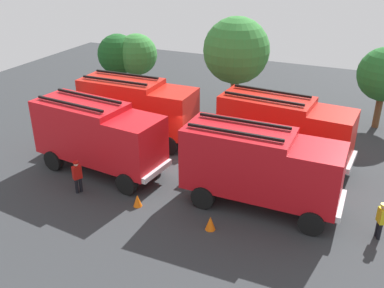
{
  "coord_description": "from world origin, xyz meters",
  "views": [
    {
      "loc": [
        8.4,
        -19.01,
        11.23
      ],
      "look_at": [
        0.0,
        0.0,
        1.4
      ],
      "focal_mm": 40.46,
      "sensor_mm": 36.0,
      "label": 1
    }
  ],
  "objects": [
    {
      "name": "tree_2",
      "position": [
        -0.41,
        8.17,
        4.6
      ],
      "size": [
        4.41,
        4.41,
        6.83
      ],
      "color": "brown",
      "rests_on": "ground"
    },
    {
      "name": "firefighter_1",
      "position": [
        -4.03,
        -4.6,
        0.93
      ],
      "size": [
        0.41,
        0.48,
        1.67
      ],
      "rotation": [
        0.0,
        0.0,
        5.8
      ],
      "color": "black",
      "rests_on": "ground"
    },
    {
      "name": "fire_truck_3",
      "position": [
        4.32,
        2.45,
        2.15
      ],
      "size": [
        7.36,
        3.17,
        3.88
      ],
      "rotation": [
        0.0,
        0.0,
        -0.07
      ],
      "color": "red",
      "rests_on": "ground"
    },
    {
      "name": "tree_1",
      "position": [
        -8.75,
        9.32,
        3.27
      ],
      "size": [
        3.14,
        3.14,
        4.86
      ],
      "color": "brown",
      "rests_on": "ground"
    },
    {
      "name": "tree_0",
      "position": [
        -10.14,
        8.85,
        3.24
      ],
      "size": [
        3.11,
        3.11,
        4.82
      ],
      "color": "brown",
      "rests_on": "ground"
    },
    {
      "name": "fire_truck_2",
      "position": [
        -4.53,
        2.12,
        2.15
      ],
      "size": [
        7.23,
        2.81,
        3.88
      ],
      "rotation": [
        0.0,
        0.0,
        0.01
      ],
      "color": "red",
      "rests_on": "ground"
    },
    {
      "name": "fire_truck_0",
      "position": [
        -4.31,
        -2.28,
        2.15
      ],
      "size": [
        7.42,
        3.37,
        3.88
      ],
      "rotation": [
        0.0,
        0.0,
        -0.11
      ],
      "color": "red",
      "rests_on": "ground"
    },
    {
      "name": "firefighter_0",
      "position": [
        9.55,
        -2.51,
        0.91
      ],
      "size": [
        0.39,
        0.48,
        1.64
      ],
      "rotation": [
        0.0,
        0.0,
        0.42
      ],
      "color": "black",
      "rests_on": "ground"
    },
    {
      "name": "ground_plane",
      "position": [
        0.0,
        0.0,
        0.0
      ],
      "size": [
        48.28,
        48.28,
        0.0
      ],
      "primitive_type": "plane",
      "color": "#2D3033"
    },
    {
      "name": "firefighter_2",
      "position": [
        1.27,
        0.06,
        0.93
      ],
      "size": [
        0.36,
        0.47,
        1.67
      ],
      "rotation": [
        0.0,
        0.0,
        2.82
      ],
      "color": "black",
      "rests_on": "ground"
    },
    {
      "name": "traffic_cone_0",
      "position": [
        2.98,
        -4.8,
        0.32
      ],
      "size": [
        0.45,
        0.45,
        0.64
      ],
      "primitive_type": "cone",
      "color": "#F2600C",
      "rests_on": "ground"
    },
    {
      "name": "traffic_cone_1",
      "position": [
        -0.78,
        -4.5,
        0.29
      ],
      "size": [
        0.41,
        0.41,
        0.59
      ],
      "primitive_type": "cone",
      "color": "#F2600C",
      "rests_on": "ground"
    },
    {
      "name": "fire_truck_1",
      "position": [
        4.3,
        -2.19,
        2.15
      ],
      "size": [
        7.2,
        2.76,
        3.88
      ],
      "rotation": [
        0.0,
        0.0,
        -0.0
      ],
      "color": "red",
      "rests_on": "ground"
    }
  ]
}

